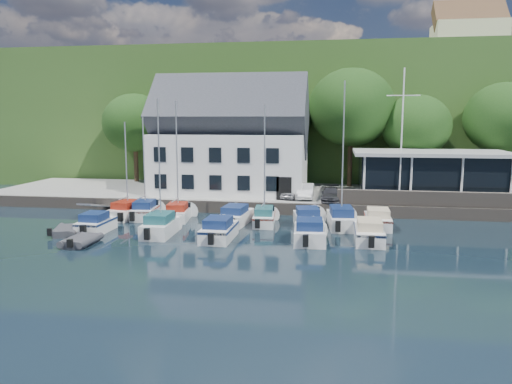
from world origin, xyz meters
TOP-DOWN VIEW (x-y plane):
  - ground at (0.00, 0.00)m, footprint 180.00×180.00m
  - quay at (0.00, 17.50)m, footprint 60.00×13.00m
  - quay_face at (0.00, 11.00)m, footprint 60.00×0.30m
  - hillside at (0.00, 62.00)m, footprint 160.00×75.00m
  - field_patch at (8.00, 70.00)m, footprint 50.00×30.00m
  - farmhouse at (22.00, 52.00)m, footprint 10.40×7.00m
  - harbor_building at (-7.00, 16.50)m, footprint 14.40×8.20m
  - club_pavilion at (11.00, 16.00)m, footprint 13.20×7.20m
  - seawall at (12.00, 11.40)m, footprint 18.00×0.50m
  - gangway at (-16.50, 9.00)m, footprint 1.20×6.00m
  - car_silver at (-0.81, 13.69)m, footprint 2.31×3.54m
  - car_white at (0.27, 13.77)m, footprint 1.38×3.94m
  - car_dgrey at (2.48, 12.75)m, footprint 1.62×3.96m
  - car_blue at (6.38, 13.39)m, footprint 2.08×3.64m
  - flagpole at (8.09, 12.76)m, footprint 2.63×0.20m
  - tree_0 at (-18.97, 22.61)m, footprint 7.03×7.03m
  - tree_1 at (-11.05, 21.22)m, footprint 7.68×7.68m
  - tree_2 at (-3.61, 22.54)m, footprint 7.91×7.91m
  - tree_3 at (4.25, 22.34)m, footprint 8.75×8.75m
  - tree_4 at (10.52, 21.65)m, footprint 6.77×6.77m
  - tree_5 at (18.64, 21.68)m, footprint 7.58×7.58m
  - boat_r1_0 at (-13.64, 7.87)m, footprint 2.84×6.27m
  - boat_r1_1 at (-12.17, 7.93)m, footprint 2.51×5.72m
  - boat_r1_2 at (-9.37, 7.69)m, footprint 2.55×5.48m
  - boat_r1_3 at (-4.63, 7.06)m, footprint 2.56×6.21m
  - boat_r1_4 at (-2.43, 7.16)m, footprint 2.14×5.93m
  - boat_r1_5 at (0.85, 7.11)m, footprint 2.93×5.52m
  - boat_r1_6 at (3.32, 7.00)m, footprint 2.64×6.49m
  - boat_r1_7 at (5.95, 7.27)m, footprint 2.00×5.48m
  - boat_r2_0 at (-13.80, 2.71)m, footprint 1.90×4.78m
  - boat_r2_1 at (-8.98, 2.66)m, footprint 2.22×6.21m
  - boat_r2_2 at (-4.73, 2.01)m, footprint 2.08×5.77m
  - boat_r2_3 at (1.24, 2.18)m, footprint 2.50×5.40m
  - boat_r2_4 at (5.06, 2.99)m, footprint 1.98×6.16m
  - dinghy_0 at (-15.48, 1.69)m, footprint 2.66×3.41m
  - dinghy_1 at (-13.07, -0.79)m, footprint 1.85×3.01m

SIDE VIEW (x-z plane):
  - ground at x=0.00m, z-range 0.00..0.00m
  - gangway at x=-16.50m, z-range -0.70..0.70m
  - dinghy_1 at x=-13.07m, z-range 0.00..0.69m
  - dinghy_0 at x=-15.48m, z-range 0.00..0.70m
  - quay at x=0.00m, z-range 0.00..1.00m
  - quay_face at x=0.00m, z-range 0.00..1.00m
  - boat_r1_5 at x=0.85m, z-range 0.00..1.42m
  - boat_r2_0 at x=-13.80m, z-range 0.00..1.43m
  - boat_r1_3 at x=-4.63m, z-range 0.00..1.44m
  - boat_r1_7 at x=5.95m, z-range 0.00..1.46m
  - boat_r2_4 at x=5.06m, z-range 0.00..1.49m
  - boat_r2_2 at x=-4.73m, z-range 0.00..1.50m
  - boat_r2_3 at x=1.24m, z-range 0.00..1.56m
  - car_silver at x=-0.81m, z-range 1.00..2.12m
  - car_dgrey at x=2.48m, z-range 1.00..2.15m
  - car_blue at x=6.38m, z-range 1.00..2.17m
  - seawall at x=12.00m, z-range 1.00..2.20m
  - car_white at x=0.27m, z-range 1.00..2.30m
  - club_pavilion at x=11.00m, z-range 1.00..5.10m
  - boat_r1_4 at x=-2.43m, z-range 0.00..8.24m
  - boat_r1_2 at x=-9.37m, z-range 0.00..8.36m
  - boat_r1_0 at x=-13.64m, z-range 0.00..8.56m
  - boat_r1_1 at x=-12.17m, z-range 0.00..8.98m
  - boat_r2_1 at x=-8.98m, z-range 0.00..9.56m
  - boat_r1_6 at x=3.32m, z-range 0.00..9.60m
  - harbor_building at x=-7.00m, z-range 1.00..9.70m
  - tree_4 at x=10.52m, z-range 1.00..10.26m
  - tree_0 at x=-18.97m, z-range 1.00..10.61m
  - tree_5 at x=18.64m, z-range 1.00..11.36m
  - tree_1 at x=-11.05m, z-range 1.00..11.50m
  - tree_2 at x=-3.61m, z-range 1.00..11.80m
  - flagpole at x=8.09m, z-range 1.00..11.97m
  - tree_3 at x=4.25m, z-range 1.00..12.95m
  - hillside at x=0.00m, z-range 0.00..16.00m
  - field_patch at x=8.00m, z-range 16.00..16.30m
  - farmhouse at x=22.00m, z-range 16.00..24.20m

